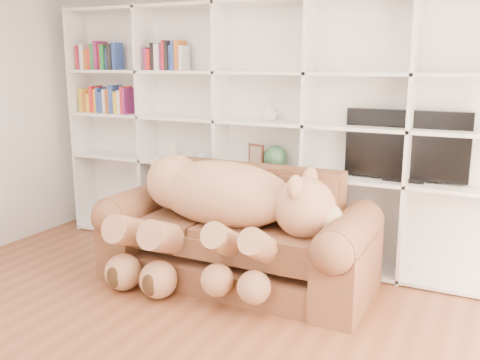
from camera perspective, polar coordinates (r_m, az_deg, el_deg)
The scene contains 12 objects.
wall_back at distance 5.15m, azimuth 3.40°, elevation 6.93°, with size 5.00×0.02×2.70m, color white.
bookshelf at distance 5.13m, azimuth 0.30°, elevation 6.44°, with size 4.43×0.35×2.40m.
sofa at distance 4.59m, azimuth -0.21°, elevation -6.42°, with size 2.27×0.98×0.96m.
teddy_bear at distance 4.37m, azimuth -2.30°, elevation -3.02°, with size 1.84×0.97×1.07m.
throw_pillow at distance 4.91m, azimuth -5.47°, elevation -1.25°, with size 0.40×0.13×0.40m, color maroon.
tv at distance 4.68m, azimuth 17.32°, elevation 3.46°, with size 1.01×0.18×0.60m.
picture_frame at distance 5.05m, azimuth 1.74°, elevation 2.65°, with size 0.17×0.03×0.22m, color #512B1C.
green_vase at distance 4.98m, azimuth 3.81°, elevation 2.39°, with size 0.22×0.22×0.22m, color #2D5937.
figurine_tall at distance 5.51m, azimuth -7.12°, elevation 3.02°, with size 0.08×0.08×0.17m, color silver.
figurine_short at distance 5.39m, azimuth -5.10°, elevation 2.54°, with size 0.06×0.06×0.11m, color silver.
snow_globe at distance 5.33m, azimuth -4.06°, elevation 2.44°, with size 0.10×0.10×0.10m, color white.
shelf_vase at distance 4.95m, azimuth 3.11°, elevation 7.30°, with size 0.17×0.17×0.17m, color beige.
Camera 1 is at (2.01, -2.22, 1.85)m, focal length 40.00 mm.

